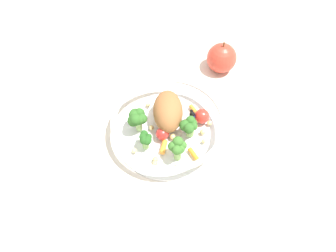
# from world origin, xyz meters

# --- Properties ---
(ground_plane) EXTENTS (2.40, 2.40, 0.00)m
(ground_plane) POSITION_xyz_m (0.00, 0.00, 0.00)
(ground_plane) COLOR silver
(food_container) EXTENTS (0.23, 0.23, 0.07)m
(food_container) POSITION_xyz_m (-0.00, 0.01, 0.03)
(food_container) COLOR white
(food_container) RESTS_ON ground_plane
(loose_apple) EXTENTS (0.07, 0.07, 0.08)m
(loose_apple) POSITION_xyz_m (0.19, 0.11, 0.03)
(loose_apple) COLOR #BC3828
(loose_apple) RESTS_ON ground_plane
(folded_napkin) EXTENTS (0.14, 0.14, 0.01)m
(folded_napkin) POSITION_xyz_m (-0.27, -0.02, 0.00)
(folded_napkin) COLOR white
(folded_napkin) RESTS_ON ground_plane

